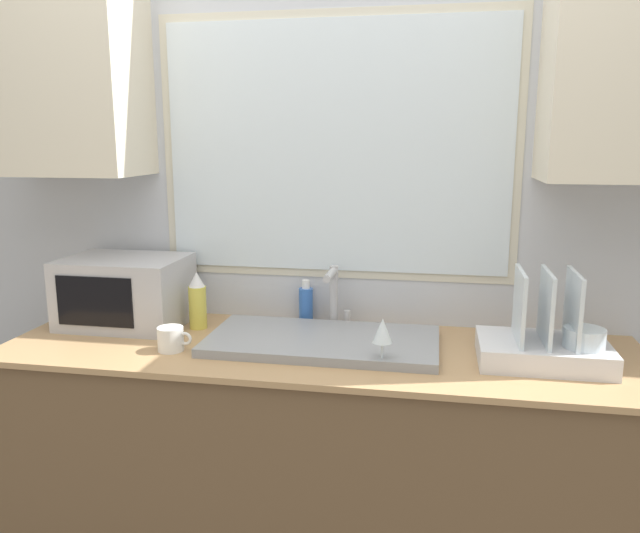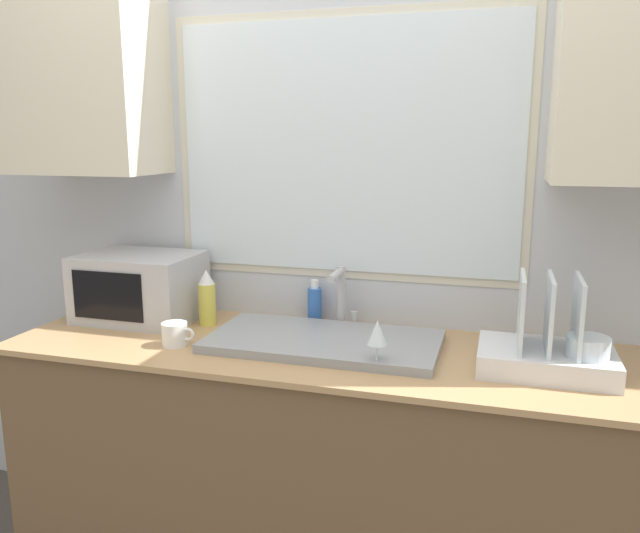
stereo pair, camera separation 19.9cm
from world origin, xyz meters
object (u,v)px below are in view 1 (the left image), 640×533
soap_bottle (306,304)px  dish_rack (547,343)px  faucet (334,292)px  spray_bottle (197,301)px  microwave (125,291)px  wine_glass (382,332)px  mug_near_sink (171,339)px

soap_bottle → dish_rack: bearing=-20.0°
faucet → spray_bottle: 0.50m
spray_bottle → soap_bottle: 0.40m
microwave → dish_rack: dish_rack is taller
faucet → wine_glass: bearing=-60.9°
microwave → mug_near_sink: microwave is taller
faucet → dish_rack: size_ratio=0.58×
dish_rack → spray_bottle: dish_rack is taller
soap_bottle → mug_near_sink: soap_bottle is taller
spray_bottle → soap_bottle: spray_bottle is taller
mug_near_sink → wine_glass: size_ratio=0.74×
faucet → microwave: bearing=-172.6°
soap_bottle → spray_bottle: bearing=-158.5°
spray_bottle → dish_rack: bearing=-7.3°
dish_rack → soap_bottle: (-0.82, 0.30, 0.01)m
dish_rack → wine_glass: dish_rack is taller
faucet → mug_near_sink: (-0.48, -0.35, -0.09)m
dish_rack → mug_near_sink: 1.19m
faucet → dish_rack: dish_rack is taller
mug_near_sink → faucet: bearing=36.0°
mug_near_sink → microwave: bearing=138.9°
spray_bottle → wine_glass: bearing=-21.8°
faucet → spray_bottle: faucet is taller
microwave → dish_rack: 1.48m
soap_bottle → wine_glass: 0.54m
spray_bottle → microwave: bearing=-179.5°
faucet → wine_glass: (0.21, -0.38, -0.02)m
dish_rack → soap_bottle: 0.87m
faucet → mug_near_sink: bearing=-144.0°
dish_rack → soap_bottle: size_ratio=2.41×
microwave → mug_near_sink: (0.29, -0.25, -0.09)m
dish_rack → faucet: bearing=160.5°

